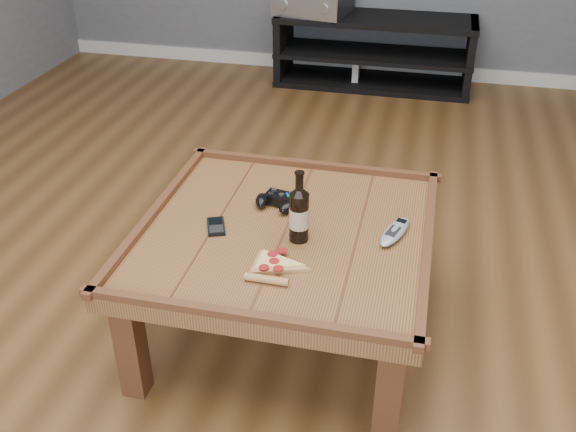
% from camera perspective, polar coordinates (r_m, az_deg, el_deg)
% --- Properties ---
extents(ground, '(6.00, 6.00, 0.00)m').
position_cam_1_polar(ground, '(2.50, -0.20, -9.92)').
color(ground, '#4D3016').
rests_on(ground, ground).
extents(baseboard, '(5.00, 0.02, 0.10)m').
position_cam_1_polar(baseboard, '(5.09, 7.80, 12.92)').
color(baseboard, silver).
rests_on(baseboard, ground).
extents(coffee_table, '(1.03, 1.03, 0.48)m').
position_cam_1_polar(coffee_table, '(2.26, -0.21, -2.48)').
color(coffee_table, '#562F18').
rests_on(coffee_table, ground).
extents(media_console, '(1.40, 0.45, 0.50)m').
position_cam_1_polar(media_console, '(4.80, 7.64, 14.25)').
color(media_console, black).
rests_on(media_console, ground).
extents(beer_bottle, '(0.07, 0.07, 0.26)m').
position_cam_1_polar(beer_bottle, '(2.12, 0.99, 0.25)').
color(beer_bottle, black).
rests_on(beer_bottle, coffee_table).
extents(game_controller, '(0.18, 0.14, 0.05)m').
position_cam_1_polar(game_controller, '(2.35, -0.97, 1.32)').
color(game_controller, black).
rests_on(game_controller, coffee_table).
extents(pizza_slice, '(0.15, 0.25, 0.03)m').
position_cam_1_polar(pizza_slice, '(2.04, -1.33, -4.45)').
color(pizza_slice, '#B4824E').
rests_on(pizza_slice, coffee_table).
extents(smartphone, '(0.10, 0.12, 0.01)m').
position_cam_1_polar(smartphone, '(2.25, -6.42, -0.92)').
color(smartphone, black).
rests_on(smartphone, coffee_table).
extents(remote_control, '(0.12, 0.22, 0.03)m').
position_cam_1_polar(remote_control, '(2.22, 9.48, -1.37)').
color(remote_control, gray).
rests_on(remote_control, coffee_table).
extents(av_receiver, '(0.55, 0.48, 0.17)m').
position_cam_1_polar(av_receiver, '(4.77, 2.26, 18.60)').
color(av_receiver, black).
rests_on(av_receiver, media_console).
extents(game_console, '(0.11, 0.18, 0.22)m').
position_cam_1_polar(game_console, '(4.84, 6.07, 12.70)').
color(game_console, gray).
rests_on(game_console, ground).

